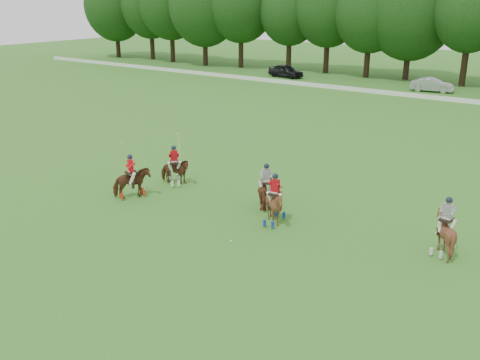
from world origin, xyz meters
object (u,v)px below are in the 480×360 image
Objects in this scene: polo_stripe_b at (445,233)px; polo_red_b at (175,171)px; polo_ball at (231,241)px; polo_red_c at (275,206)px; car_mid at (432,85)px; polo_stripe_a at (266,192)px; car_left at (286,71)px; polo_red_a at (132,182)px.

polo_red_b is at bearing -179.43° from polo_stripe_b.
polo_ball is at bearing -30.47° from polo_red_b.
polo_red_c is at bearing -168.26° from polo_stripe_b.
polo_red_b reaches higher than car_mid.
polo_stripe_b reaches higher than polo_stripe_a.
car_left is 2.12× the size of polo_stripe_a.
polo_red_c is 1.00× the size of polo_stripe_b.
polo_red_b is at bearing 166.40° from car_mid.
polo_stripe_b is at bearing -132.86° from car_left.
polo_red_a is at bearing 166.06° from car_mid.
car_mid is 37.65m from polo_stripe_a.
polo_red_c is at bearing -10.35° from polo_red_b.
car_left is at bearing 112.67° from polo_red_b.
polo_red_b is (15.73, -37.65, -0.03)m from car_left.
polo_red_a is 7.70m from polo_red_c.
polo_stripe_b reaches higher than car_mid.
polo_red_b is at bearing 149.53° from polo_ball.
polo_stripe_b is 26.28× the size of polo_ball.
polo_ball is (-7.39, -4.10, -0.81)m from polo_stripe_b.
polo_stripe_b is (8.37, -0.02, 0.08)m from polo_stripe_a.
polo_stripe_a is 24.22× the size of polo_ball.
car_left is 1.70× the size of polo_red_b.
polo_red_b reaches higher than polo_stripe_b.
polo_ball is at bearing -76.63° from polo_stripe_a.
car_mid is 1.84× the size of polo_red_c.
polo_stripe_a is 8.37m from polo_stripe_b.
car_left is 40.80m from polo_red_b.
polo_red_c reaches higher than car_mid.
polo_red_a is (-2.66, -40.38, 0.09)m from car_mid.
polo_red_a reaches higher than polo_red_c.
polo_stripe_a is at bearing 179.87° from polo_stripe_b.
polo_red_c is (22.89, -38.96, 0.07)m from car_left.
car_left is 1.96× the size of polo_red_c.
polo_stripe_a is (21.48, -37.49, -0.01)m from car_left.
polo_red_b is 7.28m from polo_red_c.
polo_stripe_a is 0.92× the size of polo_stripe_b.
polo_stripe_b is at bearing 11.19° from polo_red_a.
polo_red_a reaches higher than polo_stripe_a.
car_left reaches higher than car_mid.
polo_red_a is (15.32, -40.38, 0.02)m from car_left.
car_mid is at bearing 97.18° from polo_red_c.
polo_red_c is 2.04m from polo_stripe_a.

